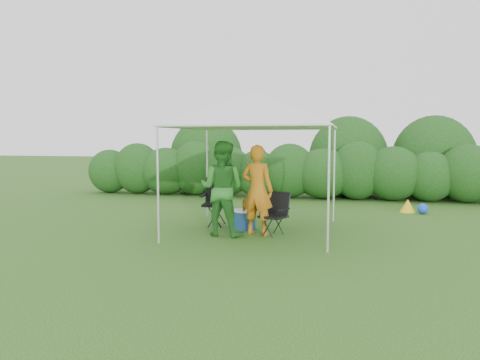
% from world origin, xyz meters
% --- Properties ---
extents(ground, '(70.00, 70.00, 0.00)m').
position_xyz_m(ground, '(0.00, 0.00, 0.00)').
color(ground, '#35631F').
extents(hedge, '(14.17, 1.53, 1.80)m').
position_xyz_m(hedge, '(0.10, 6.00, 0.82)').
color(hedge, '#1F4F19').
rests_on(hedge, ground).
extents(canopy, '(3.10, 3.10, 2.83)m').
position_xyz_m(canopy, '(0.00, 0.50, 2.46)').
color(canopy, silver).
rests_on(canopy, ground).
extents(chair_right, '(0.64, 0.62, 0.84)m').
position_xyz_m(chair_right, '(0.44, 0.23, 0.48)').
color(chair_right, black).
rests_on(chair_right, ground).
extents(chair_left, '(0.68, 0.62, 1.03)m').
position_xyz_m(chair_left, '(-0.97, 1.01, 0.58)').
color(chair_left, black).
rests_on(chair_left, ground).
extents(man, '(0.72, 0.56, 1.77)m').
position_xyz_m(man, '(0.09, 0.14, 0.88)').
color(man, '#C96E16').
rests_on(man, ground).
extents(woman, '(0.96, 0.79, 1.84)m').
position_xyz_m(woman, '(-0.57, -0.06, 0.92)').
color(woman, '#2C7B28').
rests_on(woman, ground).
extents(cooler, '(0.57, 0.50, 0.40)m').
position_xyz_m(cooler, '(-0.33, 0.63, 0.20)').
color(cooler, navy).
rests_on(cooler, ground).
extents(bottle, '(0.07, 0.07, 0.25)m').
position_xyz_m(bottle, '(-0.27, 0.59, 0.53)').
color(bottle, '#592D0C').
rests_on(bottle, cooler).
extents(lawn_toy, '(0.66, 0.55, 0.33)m').
position_xyz_m(lawn_toy, '(3.40, 3.72, 0.16)').
color(lawn_toy, yellow).
rests_on(lawn_toy, ground).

